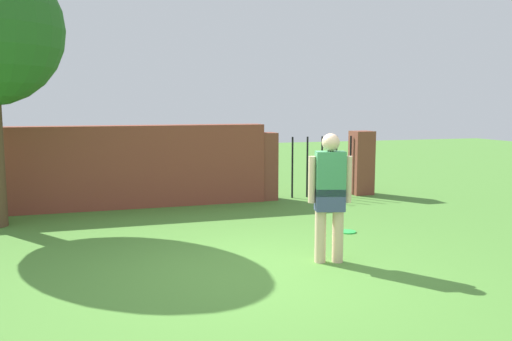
% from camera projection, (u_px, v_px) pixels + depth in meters
% --- Properties ---
extents(ground_plane, '(40.00, 40.00, 0.00)m').
position_uv_depth(ground_plane, '(257.00, 272.00, 6.11)').
color(ground_plane, '#4C8433').
extents(brick_wall, '(5.97, 0.50, 1.58)m').
position_uv_depth(brick_wall, '(111.00, 167.00, 9.86)').
color(brick_wall, brown).
rests_on(brick_wall, ground).
extents(person, '(0.53, 0.30, 1.62)m').
position_uv_depth(person, '(330.00, 192.00, 6.41)').
color(person, beige).
rests_on(person, ground).
extents(fence_gate, '(2.68, 0.44, 1.40)m').
position_uv_depth(fence_gate, '(315.00, 164.00, 11.11)').
color(fence_gate, brown).
rests_on(fence_gate, ground).
extents(frisbee_green, '(0.27, 0.27, 0.02)m').
position_uv_depth(frisbee_green, '(347.00, 232.00, 8.05)').
color(frisbee_green, green).
rests_on(frisbee_green, ground).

